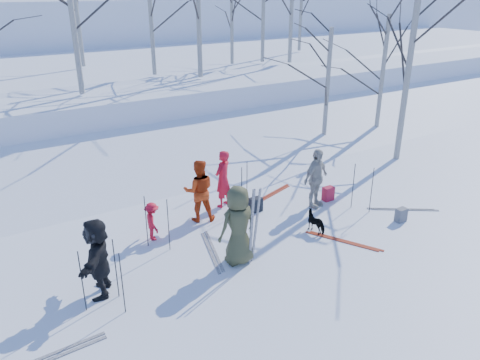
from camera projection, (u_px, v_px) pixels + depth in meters
ground at (273, 250)px, 11.32m from camera, size 120.00×120.00×0.00m
snow_ramp at (159, 159)px, 16.75m from camera, size 70.00×9.49×4.12m
snow_plateau at (83, 87)px, 24.25m from camera, size 70.00×18.00×2.20m
far_hill at (17, 34)px, 40.33m from camera, size 90.00×30.00×6.00m
skier_olive_center at (238, 226)px, 10.48m from camera, size 0.94×0.63×1.88m
skier_red_north at (223, 179)px, 13.26m from camera, size 0.73×0.63×1.68m
skier_redor_behind at (199, 191)px, 12.45m from camera, size 1.02×0.93×1.72m
skier_red_seated at (152, 221)px, 11.61m from camera, size 0.44×0.68×1.00m
skier_cream_east at (316, 178)px, 13.22m from camera, size 1.09×0.67×1.73m
skier_grey_west at (98, 257)px, 9.42m from camera, size 1.11×1.65×1.71m
dog at (317, 222)px, 12.07m from camera, size 0.40×0.69×0.55m
upright_ski_left at (252, 227)px, 10.40m from camera, size 0.09×0.16×1.90m
upright_ski_right at (256, 226)px, 10.45m from camera, size 0.15×0.23×1.89m
ski_pair_a at (52, 356)px, 8.06m from camera, size 0.40×1.92×0.02m
ski_pair_b at (343, 241)px, 11.68m from camera, size 1.78×2.07×0.02m
ski_pair_c at (403, 209)px, 13.33m from camera, size 1.97×2.09×0.02m
ski_pair_d at (271, 195)px, 14.26m from camera, size 1.36×2.02×0.02m
ski_pair_e at (212, 251)px, 11.24m from camera, size 1.21×2.01×0.02m
ski_pole_a at (372, 190)px, 12.94m from camera, size 0.02×0.02×1.34m
ski_pole_b at (146, 221)px, 11.24m from camera, size 0.02×0.02×1.34m
ski_pole_c at (168, 225)px, 11.07m from camera, size 0.02×0.02×1.34m
ski_pole_d at (242, 190)px, 12.97m from camera, size 0.02×0.02×1.34m
ski_pole_e at (82, 281)px, 8.97m from camera, size 0.02×0.02×1.34m
ski_pole_f at (122, 283)px, 8.92m from camera, size 0.02×0.02×1.34m
ski_pole_g at (116, 269)px, 9.38m from camera, size 0.02×0.02×1.34m
ski_pole_h at (247, 184)px, 13.35m from camera, size 0.02×0.02×1.34m
ski_pole_i at (353, 186)px, 13.22m from camera, size 0.02×0.02×1.34m
backpack_red at (328, 194)px, 13.84m from camera, size 0.32×0.22×0.42m
backpack_grey at (401, 215)px, 12.61m from camera, size 0.30×0.20×0.38m
backpack_dark at (256, 205)px, 13.18m from camera, size 0.34×0.24×0.40m
birch_plateau_a at (151, 14)px, 19.97m from camera, size 4.21×4.21×5.16m
birch_plateau_d at (70, 2)px, 16.10m from camera, size 5.05×5.05×6.36m
birch_plateau_g at (76, 8)px, 22.01m from camera, size 4.39×4.39×5.42m
birch_plateau_h at (263, 3)px, 23.31m from camera, size 4.63×4.63×5.76m
birch_plateau_i at (232, 18)px, 23.03m from camera, size 3.69×3.69×4.41m
birch_plateau_j at (301, 2)px, 27.49m from camera, size 4.50×4.50×5.57m
birch_edge_b at (409, 63)px, 15.91m from camera, size 5.44×5.44×6.92m
birch_edge_c at (382, 77)px, 19.04m from camera, size 4.02×4.02×4.88m
birch_edge_e at (327, 88)px, 17.92m from camera, size 3.74×3.74×4.49m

